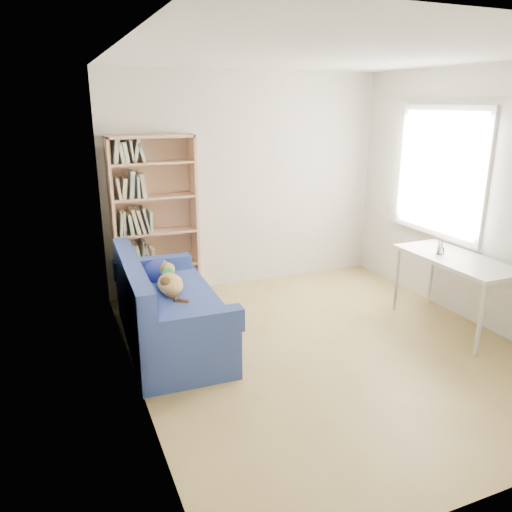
{
  "coord_description": "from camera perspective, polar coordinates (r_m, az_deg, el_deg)",
  "views": [
    {
      "loc": [
        -2.26,
        -3.68,
        2.23
      ],
      "look_at": [
        -0.53,
        0.45,
        0.85
      ],
      "focal_mm": 35.0,
      "sensor_mm": 36.0,
      "label": 1
    }
  ],
  "objects": [
    {
      "name": "room_shell",
      "position": [
        4.44,
        9.71,
        9.17
      ],
      "size": [
        3.54,
        4.04,
        2.62
      ],
      "color": "silver",
      "rests_on": "ground"
    },
    {
      "name": "bookshelf",
      "position": [
        5.79,
        -11.43,
        3.23
      ],
      "size": [
        0.95,
        0.3,
        1.9
      ],
      "color": "tan",
      "rests_on": "ground"
    },
    {
      "name": "pen_cup",
      "position": [
        5.42,
        20.36,
        0.77
      ],
      "size": [
        0.08,
        0.08,
        0.15
      ],
      "color": "white",
      "rests_on": "desk"
    },
    {
      "name": "desk",
      "position": [
        5.39,
        21.95,
        -0.86
      ],
      "size": [
        0.59,
        1.29,
        0.75
      ],
      "color": "silver",
      "rests_on": "ground"
    },
    {
      "name": "sofa",
      "position": [
        4.86,
        -10.2,
        -6.24
      ],
      "size": [
        0.9,
        1.78,
        0.87
      ],
      "rotation": [
        0.0,
        0.0,
        -0.04
      ],
      "color": "navy",
      "rests_on": "ground"
    },
    {
      "name": "ground",
      "position": [
        4.86,
        7.95,
        -10.36
      ],
      "size": [
        4.0,
        4.0,
        0.0
      ],
      "primitive_type": "plane",
      "color": "#A08448",
      "rests_on": "ground"
    }
  ]
}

